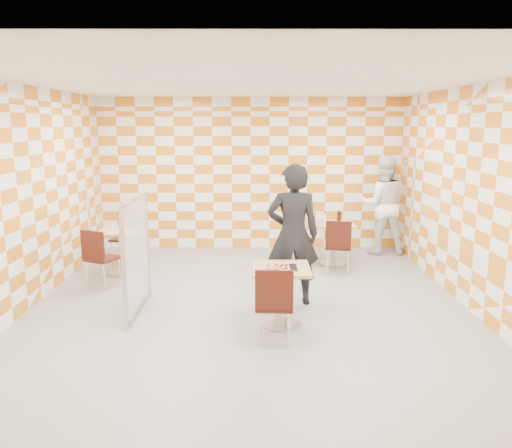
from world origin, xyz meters
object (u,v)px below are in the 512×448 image
at_px(chair_second_front, 338,242).
at_px(soda_bottle, 339,217).
at_px(partition, 136,254).
at_px(man_dark, 293,235).
at_px(main_table, 281,286).
at_px(empty_table, 121,244).
at_px(sport_bottle, 325,218).
at_px(chair_empty_far, 127,233).
at_px(second_table, 334,236).
at_px(chair_empty_near, 98,254).
at_px(chair_second_side, 308,235).
at_px(chair_main_front, 274,300).
at_px(man_white, 383,205).

height_order(chair_second_front, soda_bottle, soda_bottle).
distance_m(partition, man_dark, 2.13).
bearing_deg(partition, main_table, -14.92).
distance_m(empty_table, sport_bottle, 3.56).
height_order(partition, soda_bottle, partition).
relative_size(chair_empty_far, partition, 0.60).
height_order(second_table, chair_empty_near, chair_empty_near).
bearing_deg(sport_bottle, second_table, -23.48).
xyz_separation_m(chair_second_side, partition, (-2.51, -2.22, 0.25)).
xyz_separation_m(chair_second_front, man_dark, (-0.87, -1.38, 0.44)).
xyz_separation_m(chair_second_front, sport_bottle, (-0.14, 0.68, 0.29)).
bearing_deg(empty_table, chair_empty_near, -100.28).
relative_size(chair_main_front, partition, 0.60).
bearing_deg(sport_bottle, man_dark, -109.39).
distance_m(main_table, chair_empty_far, 3.96).
bearing_deg(second_table, chair_empty_near, -160.35).
height_order(chair_empty_near, sport_bottle, sport_bottle).
bearing_deg(empty_table, main_table, -40.77).
height_order(main_table, chair_second_side, chair_second_side).
xyz_separation_m(second_table, partition, (-2.99, -2.28, 0.28)).
bearing_deg(chair_empty_far, chair_main_front, -54.27).
distance_m(chair_second_side, man_white, 1.80).
height_order(man_dark, soda_bottle, man_dark).
relative_size(main_table, man_dark, 0.38).
height_order(chair_main_front, sport_bottle, sport_bottle).
height_order(second_table, partition, partition).
bearing_deg(empty_table, sport_bottle, 10.45).
height_order(chair_second_side, sport_bottle, sport_bottle).
relative_size(chair_main_front, man_white, 0.48).
bearing_deg(chair_empty_far, man_dark, -36.77).
bearing_deg(soda_bottle, chair_empty_far, 179.01).
height_order(main_table, empty_table, same).
bearing_deg(main_table, man_white, 59.12).
xyz_separation_m(chair_empty_near, chair_empty_far, (0.05, 1.51, 0.00)).
relative_size(chair_empty_near, soda_bottle, 4.02).
bearing_deg(chair_main_front, soda_bottle, 69.55).
bearing_deg(man_white, soda_bottle, 40.70).
bearing_deg(chair_second_side, partition, -138.51).
bearing_deg(chair_main_front, man_dark, 77.57).
height_order(chair_empty_near, man_dark, man_dark).
height_order(chair_second_front, chair_empty_far, same).
relative_size(main_table, second_table, 1.00).
relative_size(chair_second_front, soda_bottle, 4.02).
xyz_separation_m(main_table, chair_main_front, (-0.11, -0.60, 0.04)).
xyz_separation_m(chair_main_front, soda_bottle, (1.30, 3.47, 0.31)).
bearing_deg(chair_second_side, man_white, 29.00).
xyz_separation_m(man_dark, soda_bottle, (0.99, 2.07, -0.13)).
distance_m(chair_empty_far, sport_bottle, 3.59).
xyz_separation_m(chair_second_front, man_white, (1.07, 1.39, 0.41)).
bearing_deg(sport_bottle, chair_second_front, -77.90).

